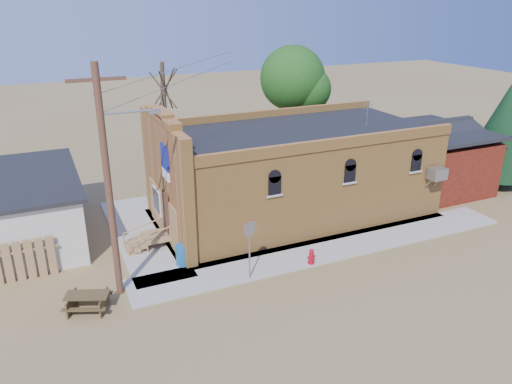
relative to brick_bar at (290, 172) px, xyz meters
name	(u,v)px	position (x,y,z in m)	size (l,w,h in m)	color
ground	(314,264)	(-1.64, -5.49, -2.34)	(120.00, 120.00, 0.00)	olive
sidewalk_south	(332,248)	(-0.14, -4.59, -2.30)	(19.00, 2.20, 0.08)	#9E9991
sidewalk_west	(142,235)	(-7.94, 0.51, -2.30)	(2.60, 10.00, 0.08)	#9E9991
brick_bar	(290,172)	(0.00, 0.00, 0.00)	(16.40, 7.97, 6.30)	#CA893D
red_shed	(433,152)	(9.86, 0.01, -0.07)	(5.40, 6.40, 4.30)	#51110E
utility_pole	(109,180)	(-9.79, -4.29, 2.43)	(3.12, 0.26, 9.00)	#45261B
tree_bare_near	(164,88)	(-4.64, 7.51, 3.62)	(2.80, 2.80, 7.65)	#4B3E2A
tree_leafy	(292,78)	(4.36, 8.01, 3.59)	(4.40, 4.40, 8.15)	#4B3E2A
evergreen_tree	(505,128)	(13.86, -1.49, 1.37)	(3.60, 3.60, 6.50)	#4B3E2A
fire_hydrant	(311,256)	(-1.78, -5.50, -1.92)	(0.39, 0.37, 0.70)	#A4091A
stop_sign	(249,234)	(-4.73, -5.49, -0.25)	(0.70, 0.26, 2.62)	gray
trash_barrel	(183,255)	(-6.94, -3.27, -1.80)	(0.60, 0.60, 0.92)	#1C578C
picnic_table	(87,300)	(-11.14, -4.99, -1.90)	(1.93, 1.71, 0.67)	#4A391D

